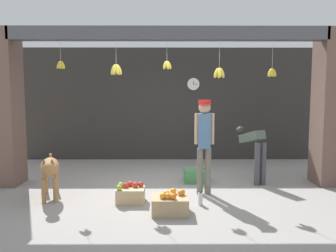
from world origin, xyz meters
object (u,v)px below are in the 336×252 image
Objects in this scene: dog at (50,169)px; water_bottle at (200,199)px; shopkeeper at (204,139)px; fruit_crate_apples at (130,194)px; fruit_crate_oranges at (170,204)px; produce_box_green at (196,176)px; worker_stooping at (253,146)px; wall_clock at (193,84)px.

water_bottle is (2.49, -0.33, -0.41)m from dog.
shopkeeper is 1.57m from fruit_crate_apples.
fruit_crate_oranges is 1.11× the size of produce_box_green.
produce_box_green is at bearing 46.27° from fruit_crate_apples.
fruit_crate_oranges reaches higher than fruit_crate_apples.
fruit_crate_apples is at bearing 172.93° from water_bottle.
fruit_crate_apples is at bearing -174.04° from worker_stooping.
dog is 2.34× the size of fruit_crate_apples.
wall_clock is (0.12, 2.29, 1.89)m from produce_box_green.
fruit_crate_oranges is (-1.67, -1.73, -0.58)m from worker_stooping.
fruit_crate_oranges is at bearing 57.40° from shopkeeper.
shopkeeper is at bearing -91.05° from wall_clock.
produce_box_green is at bearing 87.76° from water_bottle.
fruit_crate_oranges is 0.81m from fruit_crate_apples.
fruit_crate_apples is 2.03× the size of water_bottle.
fruit_crate_apples is (-2.31, -1.24, -0.58)m from worker_stooping.
dog is 2.19× the size of produce_box_green.
worker_stooping reaches higher than fruit_crate_oranges.
wall_clock is (0.66, 4.01, 1.88)m from fruit_crate_oranges.
fruit_crate_apples is 1.70m from produce_box_green.
worker_stooping is 2.69m from fruit_crate_apples.
fruit_crate_oranges is 1.18× the size of fruit_crate_apples.
wall_clock is at bearing 69.75° from fruit_crate_apples.
worker_stooping is (1.07, 0.79, -0.25)m from shopkeeper.
worker_stooping is at bearing 89.45° from dog.
water_bottle is (0.48, 0.35, -0.04)m from fruit_crate_oranges.
worker_stooping is at bearing 28.28° from fruit_crate_apples.
fruit_crate_oranges is (-0.60, -0.94, -0.84)m from shopkeeper.
water_bottle is 0.65× the size of wall_clock.
dog is 0.63× the size of shopkeeper.
fruit_crate_apples is at bearing 65.42° from dog.
wall_clock is at bearing 87.26° from water_bottle.
produce_box_green is 2.97m from wall_clock.
fruit_crate_apples is 4.20m from wall_clock.
produce_box_green is at bearing -85.21° from shopkeeper.
fruit_crate_oranges is at bearing -99.30° from wall_clock.
fruit_crate_oranges reaches higher than water_bottle.
produce_box_green is (0.54, 1.72, -0.01)m from fruit_crate_oranges.
wall_clock is at bearing -91.07° from shopkeeper.
worker_stooping is 2.26× the size of produce_box_green.
dog is at bearing 172.36° from water_bottle.
fruit_crate_apples is 1.13m from water_bottle.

